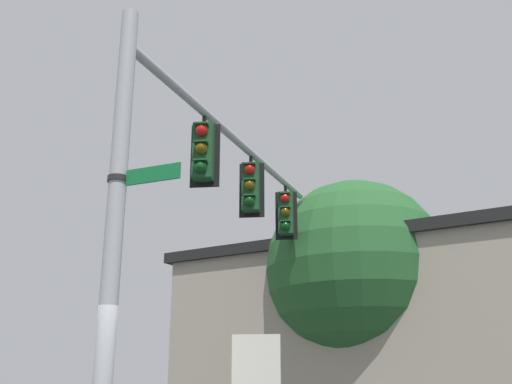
{
  "coord_description": "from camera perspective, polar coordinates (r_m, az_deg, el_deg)",
  "views": [
    {
      "loc": [
        -2.81,
        7.49,
        1.51
      ],
      "look_at": [
        -1.34,
        -4.75,
        5.52
      ],
      "focal_mm": 42.13,
      "sensor_mm": 36.0,
      "label": 1
    }
  ],
  "objects": [
    {
      "name": "street_name_sign",
      "position": [
        8.31,
        -11.51,
        1.4
      ],
      "size": [
        1.09,
        0.42,
        0.22
      ],
      "color": "#147238"
    },
    {
      "name": "traffic_light_mid_inner",
      "position": [
        12.71,
        -0.5,
        0.48
      ],
      "size": [
        0.54,
        0.49,
        1.31
      ],
      "color": "black"
    },
    {
      "name": "traffic_light_mid_outer",
      "position": [
        14.65,
        2.85,
        -2.02
      ],
      "size": [
        0.54,
        0.49,
        1.31
      ],
      "color": "black"
    },
    {
      "name": "traffic_light_nearest_pole",
      "position": [
        10.85,
        -5.04,
        3.86
      ],
      "size": [
        0.54,
        0.49,
        1.31
      ],
      "color": "black"
    },
    {
      "name": "mast_arm",
      "position": [
        12.43,
        -1.68,
        4.75
      ],
      "size": [
        2.32,
        7.73,
        0.16
      ],
      "primitive_type": "cylinder",
      "rotation": [
        0.0,
        1.57,
        4.44
      ],
      "color": "#ADB2B7"
    },
    {
      "name": "signal_pole",
      "position": [
        8.23,
        -13.35,
        -3.96
      ],
      "size": [
        0.25,
        0.25,
        6.88
      ],
      "primitive_type": "cylinder",
      "color": "#ADB2B7",
      "rests_on": "ground"
    },
    {
      "name": "storefront_building",
      "position": [
        18.75,
        13.65,
        -13.93
      ],
      "size": [
        13.9,
        12.24,
        5.34
      ],
      "color": "#A89E89",
      "rests_on": "ground"
    },
    {
      "name": "tree_by_storefront",
      "position": [
        16.65,
        9.48,
        -7.39
      ],
      "size": [
        4.93,
        4.93,
        6.99
      ],
      "color": "#4C3823",
      "rests_on": "ground"
    }
  ]
}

